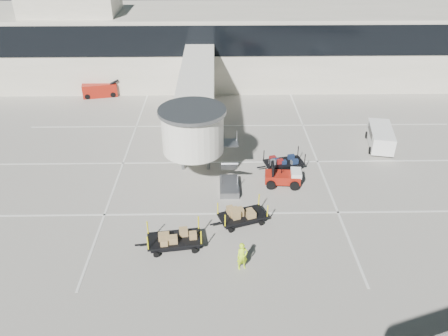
{
  "coord_description": "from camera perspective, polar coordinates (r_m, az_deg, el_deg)",
  "views": [
    {
      "loc": [
        -2.26,
        -22.02,
        18.0
      ],
      "look_at": [
        -1.79,
        4.74,
        2.0
      ],
      "focal_mm": 35.0,
      "sensor_mm": 36.0,
      "label": 1
    }
  ],
  "objects": [
    {
      "name": "ground_worker",
      "position": [
        25.42,
        2.4,
        -11.44
      ],
      "size": [
        0.75,
        0.6,
        1.79
      ],
      "primitive_type": "imported",
      "rotation": [
        0.0,
        0.0,
        0.3
      ],
      "color": "#C5FC1A",
      "rests_on": "ground"
    },
    {
      "name": "minivan",
      "position": [
        40.29,
        19.75,
        4.03
      ],
      "size": [
        2.66,
        4.75,
        1.7
      ],
      "rotation": [
        0.0,
        0.0,
        -0.2
      ],
      "color": "white",
      "rests_on": "ground"
    },
    {
      "name": "box_cart_far",
      "position": [
        27.15,
        -6.8,
        -9.22
      ],
      "size": [
        4.13,
        2.08,
        1.58
      ],
      "rotation": [
        0.0,
        0.0,
        0.14
      ],
      "color": "black",
      "rests_on": "ground"
    },
    {
      "name": "jet_bridge",
      "position": [
        36.97,
        -3.63,
        9.03
      ],
      "size": [
        5.7,
        20.4,
        6.03
      ],
      "color": "white",
      "rests_on": "ground"
    },
    {
      "name": "box_cart_near",
      "position": [
        28.88,
        2.33,
        -6.3
      ],
      "size": [
        3.85,
        2.46,
        1.49
      ],
      "rotation": [
        0.0,
        0.0,
        0.33
      ],
      "color": "black",
      "rests_on": "ground"
    },
    {
      "name": "lane_markings",
      "position": [
        36.18,
        1.66,
        1.04
      ],
      "size": [
        40.0,
        30.0,
        0.02
      ],
      "color": "silver",
      "rests_on": "ground"
    },
    {
      "name": "baggage_tug",
      "position": [
        33.01,
        7.78,
        -1.19
      ],
      "size": [
        2.77,
        1.89,
        1.74
      ],
      "rotation": [
        0.0,
        0.0,
        -0.09
      ],
      "color": "maroon",
      "rests_on": "ground"
    },
    {
      "name": "suitcase_cart",
      "position": [
        35.09,
        7.83,
        0.66
      ],
      "size": [
        3.85,
        2.2,
        1.48
      ],
      "rotation": [
        0.0,
        0.0,
        0.23
      ],
      "color": "black",
      "rests_on": "ground"
    },
    {
      "name": "ground",
      "position": [
        28.53,
        3.81,
        -8.33
      ],
      "size": [
        140.0,
        140.0,
        0.0
      ],
      "primitive_type": "plane",
      "color": "#B2AC9F",
      "rests_on": "ground"
    },
    {
      "name": "terminal",
      "position": [
        53.82,
        1.11,
        15.9
      ],
      "size": [
        64.0,
        12.11,
        15.2
      ],
      "color": "beige",
      "rests_on": "ground"
    },
    {
      "name": "belt_loader",
      "position": [
        50.82,
        -15.85,
        9.82
      ],
      "size": [
        4.17,
        2.24,
        1.91
      ],
      "rotation": [
        0.0,
        0.0,
        0.2
      ],
      "color": "maroon",
      "rests_on": "ground"
    }
  ]
}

